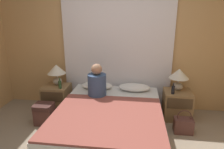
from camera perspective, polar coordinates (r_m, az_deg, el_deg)
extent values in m
cube|color=tan|center=(3.95, 1.55, 8.06)|extent=(4.85, 0.06, 2.50)
cube|color=white|center=(3.92, 1.43, 5.50)|extent=(2.12, 0.02, 2.16)
cube|color=olive|center=(3.27, -0.70, -14.62)|extent=(1.63, 2.02, 0.30)
cube|color=white|center=(3.15, -0.72, -10.97)|extent=(1.59, 1.98, 0.17)
cube|color=#937047|center=(4.13, -15.39, -6.51)|extent=(0.48, 0.45, 0.52)
cube|color=#4C3823|center=(3.89, -16.83, -6.14)|extent=(0.43, 0.02, 0.19)
cube|color=#937047|center=(3.90, 18.03, -8.18)|extent=(0.48, 0.45, 0.52)
cube|color=#4C3823|center=(3.64, 18.84, -7.92)|extent=(0.43, 0.02, 0.19)
ellipsoid|color=#B2A899|center=(4.08, -15.33, -1.81)|extent=(0.18, 0.18, 0.14)
cylinder|color=#B2A893|center=(4.05, -15.46, -0.28)|extent=(0.02, 0.02, 0.08)
cone|color=silver|center=(4.01, -15.60, 1.50)|extent=(0.35, 0.35, 0.18)
ellipsoid|color=#B2A899|center=(3.85, 18.27, -3.20)|extent=(0.18, 0.18, 0.14)
cylinder|color=#B2A893|center=(3.82, 18.43, -1.60)|extent=(0.02, 0.02, 0.08)
cone|color=silver|center=(3.78, 18.62, 0.28)|extent=(0.35, 0.35, 0.18)
ellipsoid|color=white|center=(3.87, -4.33, -3.19)|extent=(0.59, 0.35, 0.12)
ellipsoid|color=white|center=(3.80, 6.34, -3.66)|extent=(0.59, 0.35, 0.12)
cube|color=#994C42|center=(2.85, -1.56, -11.91)|extent=(1.57, 1.38, 0.03)
cylinder|color=#38517A|center=(3.47, -4.30, -3.15)|extent=(0.32, 0.32, 0.40)
sphere|color=#A87A5B|center=(3.38, -4.41, 1.52)|extent=(0.19, 0.19, 0.19)
cylinder|color=#2D4C28|center=(3.86, -14.66, -2.83)|extent=(0.06, 0.06, 0.14)
cylinder|color=#2D4C28|center=(3.83, -14.77, -1.39)|extent=(0.02, 0.02, 0.06)
cylinder|color=black|center=(3.65, 17.04, -4.25)|extent=(0.06, 0.06, 0.14)
cylinder|color=black|center=(3.61, 17.17, -2.77)|extent=(0.02, 0.02, 0.06)
cube|color=brown|center=(3.74, -18.73, -10.58)|extent=(0.31, 0.24, 0.38)
cube|color=#452824|center=(3.66, -19.12, -8.67)|extent=(0.28, 0.25, 0.08)
cube|color=brown|center=(3.54, 19.70, -13.57)|extent=(0.30, 0.19, 0.25)
torus|color=#492B27|center=(3.46, 19.98, -11.21)|extent=(0.22, 0.02, 0.22)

